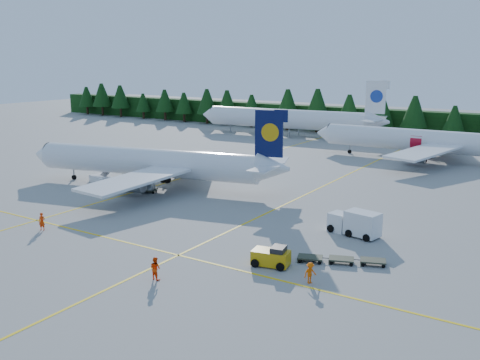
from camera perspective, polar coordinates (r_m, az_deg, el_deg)
The scene contains 16 objects.
ground at distance 57.23m, azimuth -7.47°, elevation -5.02°, with size 320.00×320.00×0.00m, color gray.
taxi_stripe_a at distance 80.75m, azimuth -6.00°, elevation 0.27°, with size 0.25×120.00×0.01m, color yellow.
taxi_stripe_b at distance 70.34m, azimuth 6.87°, elevation -1.63°, with size 0.25×120.00×0.01m, color yellow.
taxi_stripe_cross at distance 53.03m, azimuth -11.66°, elevation -6.63°, with size 80.00×0.25×0.01m, color yellow.
treeline_hedge at distance 129.28m, azimuth 16.60°, elevation 5.84°, with size 220.00×4.00×6.00m, color black.
airliner_navy at distance 75.66m, azimuth -10.32°, elevation 1.88°, with size 37.92×30.87×11.18m.
airliner_red at distance 99.39m, azimuth 18.13°, elevation 4.04°, with size 38.90×32.02×11.31m.
airliner_far_left at distance 124.72m, azimuth 4.30°, elevation 6.59°, with size 44.60×8.20×12.97m.
airstairs at distance 79.51m, azimuth -14.39°, elevation 0.28°, with size 4.19×5.69×3.42m.
service_truck at distance 55.27m, azimuth 12.08°, elevation -4.46°, with size 5.59×2.95×2.57m.
baggage_tug at distance 46.38m, azimuth 3.41°, elevation -8.15°, with size 3.42×2.26×1.69m.
dolly_train at distance 47.81m, azimuth 10.76°, elevation -8.25°, with size 7.42×4.21×0.13m.
uld_pair at distance 72.69m, azimuth -10.60°, elevation -0.45°, with size 4.97×2.88×1.54m.
crew_a at distance 59.18m, azimuth -20.38°, elevation -4.18°, with size 0.68×0.45×1.88m, color #EA3204.
crew_b at distance 44.06m, azimuth -9.02°, elevation -9.28°, with size 0.92×0.72×1.89m, color #F93D05.
crew_c at distance 43.21m, azimuth 7.49°, elevation -9.80°, with size 0.72×0.49×1.74m, color #F35A05.
Camera 1 is at (35.34, -41.53, 17.35)m, focal length 40.00 mm.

